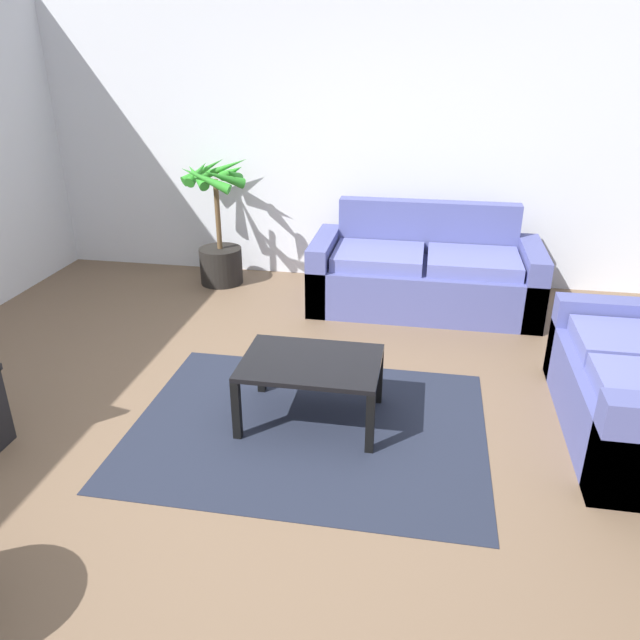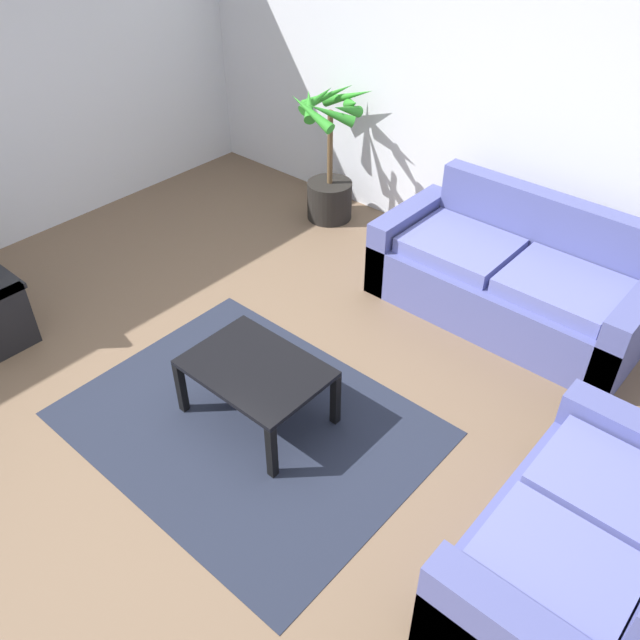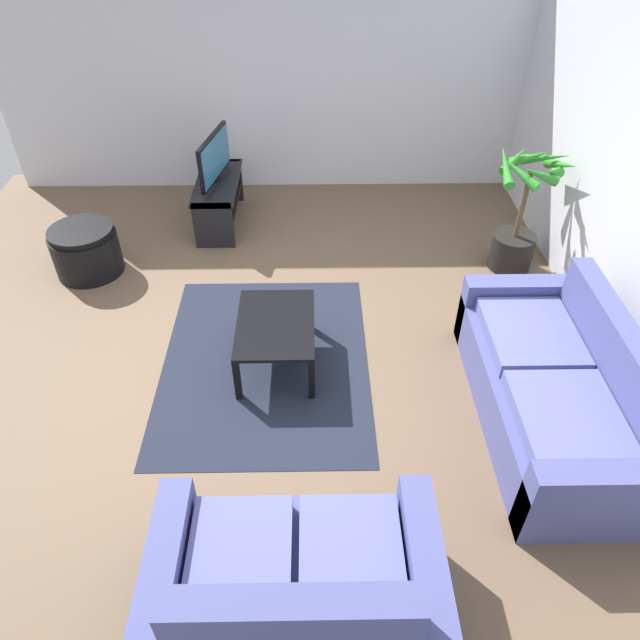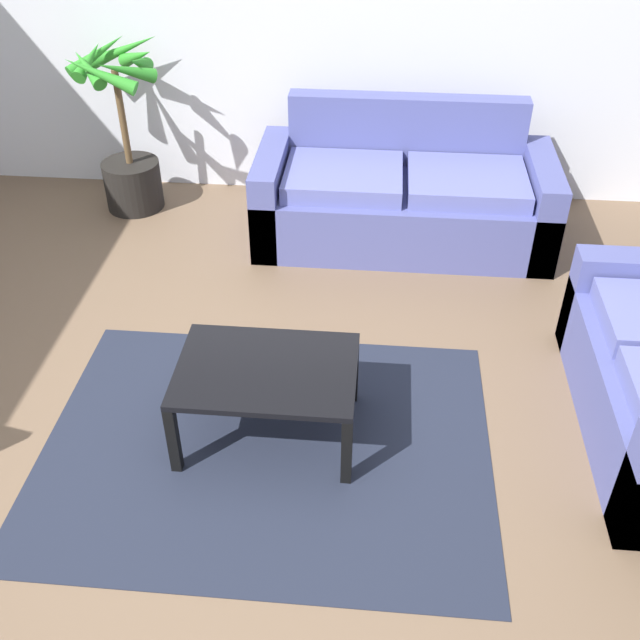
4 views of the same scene
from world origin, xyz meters
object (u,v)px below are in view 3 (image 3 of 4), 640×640
at_px(tv_stand, 219,196).
at_px(tv, 214,157).
at_px(couch_loveseat, 296,588).
at_px(potted_palm, 519,223).
at_px(couch_main, 553,391).
at_px(ottoman, 86,251).
at_px(coffee_table, 276,328).

xyz_separation_m(tv_stand, tv, (0.00, 0.00, 0.44)).
xyz_separation_m(couch_loveseat, potted_palm, (-3.42, 2.11, 0.20)).
xyz_separation_m(couch_main, couch_loveseat, (1.40, -1.83, -0.00)).
relative_size(couch_loveseat, tv, 1.86).
distance_m(couch_main, tv, 4.06).
relative_size(potted_palm, ottoman, 1.91).
distance_m(couch_main, couch_loveseat, 2.31).
bearing_deg(tv, ottoman, -51.93).
distance_m(potted_palm, ottoman, 4.24).
bearing_deg(coffee_table, tv_stand, -162.40).
distance_m(couch_main, ottoman, 4.44).
height_order(couch_main, potted_palm, potted_palm).
bearing_deg(tv, tv_stand, -101.80).
bearing_deg(ottoman, tv, 128.07).
height_order(couch_loveseat, potted_palm, potted_palm).
bearing_deg(potted_palm, couch_loveseat, -31.62).
bearing_deg(coffee_table, potted_palm, 120.74).
xyz_separation_m(couch_main, tv_stand, (-2.95, -2.76, 0.03)).
xyz_separation_m(couch_loveseat, tv, (-4.35, -0.92, 0.48)).
relative_size(coffee_table, ottoman, 1.32).
relative_size(tv, coffee_table, 0.96).
distance_m(couch_main, potted_palm, 2.05).
bearing_deg(ottoman, tv_stand, 128.16).
relative_size(tv, potted_palm, 0.66).
relative_size(couch_main, coffee_table, 2.34).
distance_m(tv_stand, potted_palm, 3.17).
height_order(tv_stand, ottoman, tv_stand).
relative_size(tv_stand, tv, 1.34).
distance_m(couch_loveseat, coffee_table, 2.06).
bearing_deg(coffee_table, ottoman, -124.96).
bearing_deg(tv_stand, coffee_table, 17.60).
bearing_deg(tv, couch_main, 43.04).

